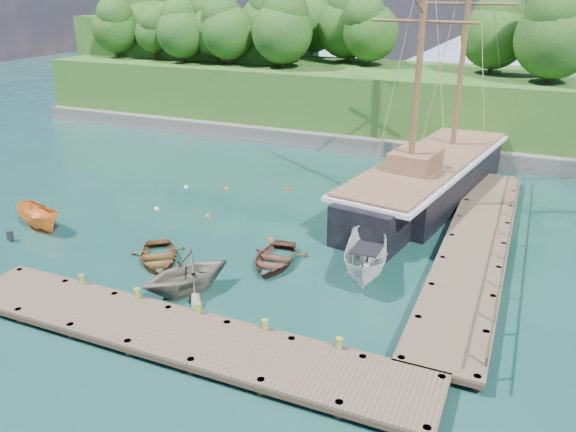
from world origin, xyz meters
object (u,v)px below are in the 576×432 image
rowboat_0 (159,262)px  rowboat_2 (274,264)px  motorboat_orange (41,228)px  cabin_boat_white (365,276)px  rowboat_1 (188,292)px  schooner (431,179)px

rowboat_0 → rowboat_2: bearing=-15.5°
motorboat_orange → cabin_boat_white: (18.70, 1.94, 0.00)m
rowboat_1 → rowboat_2: 4.76m
cabin_boat_white → schooner: schooner is taller
schooner → motorboat_orange: bearing=-133.4°
rowboat_1 → cabin_boat_white: (6.96, 4.74, 0.00)m
rowboat_1 → motorboat_orange: bearing=-163.6°
motorboat_orange → schooner: bearing=-34.5°
rowboat_0 → schooner: 18.70m
rowboat_1 → motorboat_orange: 12.07m
rowboat_1 → motorboat_orange: rowboat_1 is taller
rowboat_0 → schooner: schooner is taller
cabin_boat_white → rowboat_1: bearing=-157.6°
rowboat_0 → cabin_boat_white: cabin_boat_white is taller
rowboat_0 → rowboat_1: bearing=-70.2°
rowboat_0 → rowboat_2: rowboat_2 is taller
rowboat_0 → cabin_boat_white: size_ratio=0.74×
rowboat_2 → cabin_boat_white: size_ratio=0.76×
schooner → cabin_boat_white: bearing=-83.3°
rowboat_0 → rowboat_2: (5.42, 2.14, 0.00)m
cabin_boat_white → schooner: (0.68, 12.56, 1.12)m
cabin_boat_white → rowboat_2: bearing=176.2°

